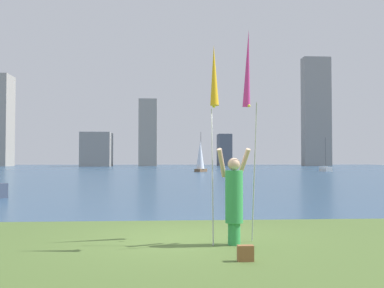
# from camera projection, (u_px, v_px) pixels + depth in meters

# --- Properties ---
(ground) EXTENTS (120.00, 138.00, 0.12)m
(ground) POSITION_uv_depth(u_px,v_px,m) (164.00, 172.00, 60.07)
(ground) COLOR #4C662D
(person) EXTENTS (0.67, 0.50, 1.83)m
(person) POSITION_uv_depth(u_px,v_px,m) (234.00, 197.00, 8.60)
(person) COLOR green
(person) RESTS_ON ground
(kite_flag_left) EXTENTS (0.16, 0.57, 3.75)m
(kite_flag_left) POSITION_uv_depth(u_px,v_px,m) (214.00, 80.00, 8.41)
(kite_flag_left) COLOR #B2B2B7
(kite_flag_left) RESTS_ON ground
(kite_flag_right) EXTENTS (0.16, 1.13, 4.26)m
(kite_flag_right) POSITION_uv_depth(u_px,v_px,m) (248.00, 73.00, 9.38)
(kite_flag_right) COLOR #B2B2B7
(kite_flag_right) RESTS_ON ground
(bag) EXTENTS (0.26, 0.13, 0.25)m
(bag) POSITION_uv_depth(u_px,v_px,m) (245.00, 253.00, 7.20)
(bag) COLOR brown
(bag) RESTS_ON ground
(sailboat_2) EXTENTS (1.78, 2.18, 5.11)m
(sailboat_2) POSITION_uv_depth(u_px,v_px,m) (200.00, 157.00, 57.80)
(sailboat_2) COLOR brown
(sailboat_2) RESTS_ON ground
(sailboat_5) EXTENTS (1.09, 2.15, 4.47)m
(sailboat_5) POSITION_uv_depth(u_px,v_px,m) (326.00, 169.00, 59.85)
(sailboat_5) COLOR white
(sailboat_5) RESTS_ON ground
(skyline_tower_1) EXTENTS (6.51, 7.27, 7.51)m
(skyline_tower_1) POSITION_uv_depth(u_px,v_px,m) (97.00, 149.00, 101.38)
(skyline_tower_1) COLOR gray
(skyline_tower_1) RESTS_ON ground
(skyline_tower_2) EXTENTS (4.14, 4.27, 15.30)m
(skyline_tower_2) POSITION_uv_depth(u_px,v_px,m) (148.00, 133.00, 104.37)
(skyline_tower_2) COLOR gray
(skyline_tower_2) RESTS_ON ground
(skyline_tower_3) EXTENTS (3.05, 4.91, 7.45)m
(skyline_tower_3) POSITION_uv_depth(u_px,v_px,m) (224.00, 150.00, 106.74)
(skyline_tower_3) COLOR #565B66
(skyline_tower_3) RESTS_ON ground
(skyline_tower_4) EXTENTS (6.52, 3.15, 25.97)m
(skyline_tower_4) POSITION_uv_depth(u_px,v_px,m) (316.00, 112.00, 108.83)
(skyline_tower_4) COLOR gray
(skyline_tower_4) RESTS_ON ground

